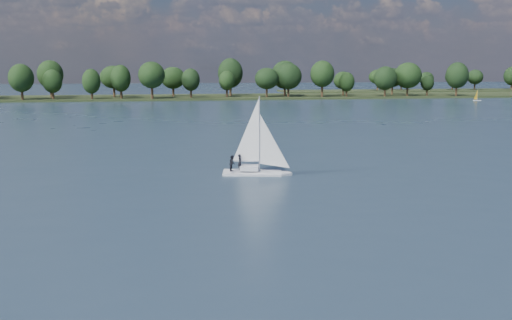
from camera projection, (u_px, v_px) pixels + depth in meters
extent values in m
plane|color=#233342|center=(221.00, 124.00, 124.31)|extent=(700.00, 700.00, 0.00)
cube|color=black|center=(190.00, 98.00, 233.19)|extent=(660.00, 40.00, 1.50)
cube|color=black|center=(482.00, 91.00, 307.41)|extent=(220.00, 30.00, 1.40)
cube|color=silver|center=(254.00, 175.00, 65.00)|extent=(7.40, 3.51, 0.84)
cube|color=silver|center=(254.00, 168.00, 64.87)|extent=(2.32, 1.69, 0.52)
cylinder|color=#B2B1B8|center=(254.00, 133.00, 64.24)|extent=(0.13, 0.13, 8.39)
imported|color=black|center=(240.00, 162.00, 64.86)|extent=(0.61, 0.76, 1.81)
imported|color=black|center=(232.00, 163.00, 64.15)|extent=(0.97, 1.07, 1.81)
cube|color=white|center=(477.00, 101.00, 213.81)|extent=(2.98, 1.44, 0.46)
cylinder|color=silver|center=(477.00, 95.00, 213.44)|extent=(0.08, 0.08, 4.10)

